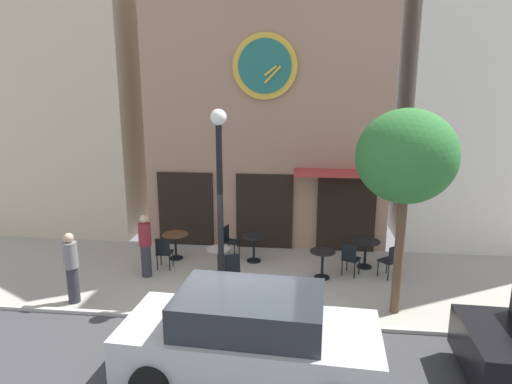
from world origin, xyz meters
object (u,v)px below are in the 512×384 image
Objects in this scene: street_tree at (406,158)px; cafe_table_rightmost at (322,260)px; cafe_chair_facing_street at (391,259)px; cafe_chair_near_lamp at (232,267)px; cafe_chair_left_end at (350,257)px; pedestrian_grey at (71,267)px; cafe_table_center at (254,243)px; parked_car_silver at (250,336)px; cafe_table_leftmost at (365,248)px; cafe_chair_outer at (164,251)px; pedestrian_maroon at (145,245)px; street_lamp at (220,206)px; cafe_table_center_left at (219,257)px; cafe_chair_curbside at (229,239)px; cafe_table_near_door at (175,241)px.

cafe_table_rightmost is (-1.54, 1.62, -2.93)m from street_tree.
street_tree is 4.94× the size of cafe_chair_facing_street.
cafe_chair_near_lamp and cafe_chair_left_end have the same top height.
cafe_table_rightmost is 0.83× the size of cafe_chair_left_end.
pedestrian_grey reaches higher than cafe_table_rightmost.
parked_car_silver is (0.54, -5.15, 0.23)m from cafe_table_center.
cafe_chair_near_lamp is at bearing -160.12° from cafe_table_rightmost.
cafe_chair_left_end is at bearing -126.61° from cafe_table_leftmost.
pedestrian_grey is at bearing -161.22° from cafe_chair_left_end.
cafe_table_center is 0.17× the size of parked_car_silver.
cafe_chair_outer reaches higher than cafe_table_rightmost.
cafe_table_center is 0.46× the size of pedestrian_maroon.
pedestrian_maroon is at bearing -174.74° from cafe_chair_facing_street.
cafe_table_center is 0.46× the size of pedestrian_grey.
street_lamp is 2.86m from cafe_table_center.
cafe_chair_facing_street is (0.21, 1.81, -2.91)m from street_tree.
cafe_table_center reaches higher than cafe_table_rightmost.
cafe_chair_outer is (-4.25, 0.10, 0.02)m from cafe_table_rightmost.
cafe_table_rightmost reaches higher than cafe_table_center_left.
cafe_chair_near_lamp reaches higher than cafe_table_center_left.
street_tree is 2.66× the size of pedestrian_maroon.
cafe_table_center_left is at bearing -175.14° from cafe_chair_left_end.
street_lamp is at bearing -37.32° from cafe_chair_outer.
cafe_table_rightmost is at bearing 72.16° from parked_car_silver.
cafe_chair_curbside is at bearing 157.09° from cafe_table_center.
pedestrian_grey is at bearing -125.40° from cafe_chair_outer.
cafe_table_leftmost is 0.86× the size of cafe_chair_curbside.
cafe_chair_facing_street is at bearing -6.69° from cafe_table_near_door.
cafe_table_rightmost is (2.40, 1.31, -1.72)m from street_lamp.
cafe_chair_facing_street is at bearing 54.80° from parked_car_silver.
cafe_chair_curbside is (-2.67, 1.27, 0.02)m from cafe_table_rightmost.
pedestrian_grey reaches higher than cafe_table_near_door.
pedestrian_grey is at bearing -118.81° from cafe_table_near_door.
street_lamp is at bearing -22.89° from pedestrian_maroon.
parked_car_silver is at bearing -70.30° from street_lamp.
cafe_chair_left_end is 0.20× the size of parked_car_silver.
street_lamp is 3.27m from cafe_table_near_door.
cafe_chair_outer is at bearing 163.44° from street_tree.
cafe_table_rightmost is 0.45× the size of pedestrian_grey.
cafe_chair_near_lamp is (-3.43, -1.66, -0.03)m from cafe_table_leftmost.
cafe_table_leftmost is 3.88m from cafe_chair_curbside.
cafe_chair_outer is (-1.58, -1.16, 0.00)m from cafe_chair_curbside.
cafe_table_leftmost is at bearing 98.08° from street_tree.
cafe_table_center is 2.12m from cafe_table_rightmost.
cafe_chair_left_end reaches higher than cafe_table_rightmost.
parked_car_silver is (1.35, -4.13, 0.28)m from cafe_table_center_left.
pedestrian_grey is at bearing -126.23° from pedestrian_maroon.
cafe_table_leftmost is at bearing -1.73° from cafe_table_center.
parked_car_silver is (2.89, -4.31, 0.23)m from cafe_chair_outer.
cafe_table_center_left is 3.58m from pedestrian_grey.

